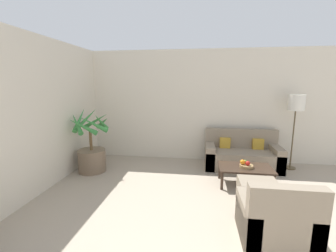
% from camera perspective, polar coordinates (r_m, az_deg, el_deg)
% --- Properties ---
extents(wall_back, '(8.30, 0.06, 2.70)m').
position_cam_1_polar(wall_back, '(5.63, 14.78, 4.83)').
color(wall_back, beige).
rests_on(wall_back, ground_plane).
extents(potted_palm, '(0.87, 0.88, 1.38)m').
position_cam_1_polar(potted_palm, '(5.15, -18.85, -6.19)').
color(potted_palm, brown).
rests_on(potted_palm, ground_plane).
extents(sofa_loveseat, '(1.64, 0.76, 0.85)m').
position_cam_1_polar(sofa_loveseat, '(5.43, 18.21, -7.07)').
color(sofa_loveseat, gray).
rests_on(sofa_loveseat, ground_plane).
extents(floor_lamp, '(0.34, 0.34, 1.66)m').
position_cam_1_polar(floor_lamp, '(5.59, 29.76, 4.45)').
color(floor_lamp, brown).
rests_on(floor_lamp, ground_plane).
extents(coffee_table, '(0.97, 0.59, 0.36)m').
position_cam_1_polar(coffee_table, '(4.50, 19.02, -10.31)').
color(coffee_table, '#38281E').
rests_on(coffee_table, ground_plane).
extents(fruit_bowl, '(0.25, 0.25, 0.05)m').
position_cam_1_polar(fruit_bowl, '(4.46, 19.28, -9.60)').
color(fruit_bowl, '#997A4C').
rests_on(fruit_bowl, coffee_table).
extents(apple_red, '(0.08, 0.08, 0.08)m').
position_cam_1_polar(apple_red, '(4.41, 19.61, -8.92)').
color(apple_red, red).
rests_on(apple_red, fruit_bowl).
extents(apple_green, '(0.07, 0.07, 0.07)m').
position_cam_1_polar(apple_green, '(4.51, 19.00, -8.55)').
color(apple_green, olive).
rests_on(apple_green, fruit_bowl).
extents(orange_fruit, '(0.09, 0.09, 0.09)m').
position_cam_1_polar(orange_fruit, '(4.44, 18.40, -8.66)').
color(orange_fruit, orange).
rests_on(orange_fruit, fruit_bowl).
extents(armchair, '(0.79, 0.77, 0.83)m').
position_cam_1_polar(armchair, '(3.16, 25.63, -21.05)').
color(armchair, gray).
rests_on(armchair, ground_plane).
extents(ottoman, '(0.57, 0.45, 0.41)m').
position_cam_1_polar(ottoman, '(3.89, 21.79, -15.61)').
color(ottoman, gray).
rests_on(ottoman, ground_plane).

